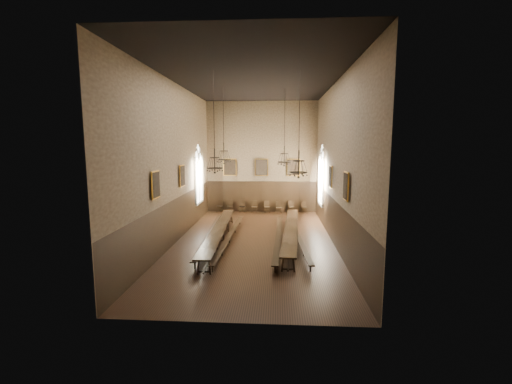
# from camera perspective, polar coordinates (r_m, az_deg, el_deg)

# --- Properties ---
(floor) EXTENTS (9.00, 18.00, 0.02)m
(floor) POSITION_cam_1_polar(r_m,az_deg,el_deg) (19.85, -0.28, -8.36)
(floor) COLOR black
(floor) RESTS_ON ground
(ceiling) EXTENTS (9.00, 18.00, 0.02)m
(ceiling) POSITION_cam_1_polar(r_m,az_deg,el_deg) (19.35, -0.30, 18.20)
(ceiling) COLOR black
(ceiling) RESTS_ON ground
(wall_back) EXTENTS (9.00, 0.02, 9.00)m
(wall_back) POSITION_cam_1_polar(r_m,az_deg,el_deg) (28.06, 0.94, 5.78)
(wall_back) COLOR #8B7556
(wall_back) RESTS_ON ground
(wall_front) EXTENTS (9.00, 0.02, 9.00)m
(wall_front) POSITION_cam_1_polar(r_m,az_deg,el_deg) (10.13, -3.68, 1.88)
(wall_front) COLOR #8B7556
(wall_front) RESTS_ON ground
(wall_left) EXTENTS (0.02, 18.00, 9.00)m
(wall_left) POSITION_cam_1_polar(r_m,az_deg,el_deg) (19.89, -13.41, 4.67)
(wall_left) COLOR #8B7556
(wall_left) RESTS_ON ground
(wall_right) EXTENTS (0.02, 18.00, 9.00)m
(wall_right) POSITION_cam_1_polar(r_m,az_deg,el_deg) (19.31, 13.23, 4.58)
(wall_right) COLOR #8B7556
(wall_right) RESTS_ON ground
(wainscot_panelling) EXTENTS (9.00, 18.00, 2.50)m
(wainscot_panelling) POSITION_cam_1_polar(r_m,az_deg,el_deg) (19.53, -0.28, -4.81)
(wainscot_panelling) COLOR black
(wainscot_panelling) RESTS_ON floor
(table_left) EXTENTS (1.12, 10.82, 0.84)m
(table_left) POSITION_cam_1_polar(r_m,az_deg,el_deg) (19.76, -6.17, -7.18)
(table_left) COLOR black
(table_left) RESTS_ON floor
(table_right) EXTENTS (1.42, 10.63, 0.83)m
(table_right) POSITION_cam_1_polar(r_m,az_deg,el_deg) (19.93, 5.83, -7.07)
(table_right) COLOR black
(table_right) RESTS_ON floor
(bench_left_outer) EXTENTS (0.82, 10.13, 0.46)m
(bench_left_outer) POSITION_cam_1_polar(r_m,az_deg,el_deg) (20.33, -7.71, -7.16)
(bench_left_outer) COLOR black
(bench_left_outer) RESTS_ON floor
(bench_left_inner) EXTENTS (0.53, 9.86, 0.44)m
(bench_left_inner) POSITION_cam_1_polar(r_m,az_deg,el_deg) (19.67, -4.46, -7.65)
(bench_left_inner) COLOR black
(bench_left_inner) RESTS_ON floor
(bench_right_inner) EXTENTS (0.67, 10.35, 0.47)m
(bench_right_inner) POSITION_cam_1_polar(r_m,az_deg,el_deg) (19.81, 3.77, -7.49)
(bench_right_inner) COLOR black
(bench_right_inner) RESTS_ON floor
(bench_right_outer) EXTENTS (0.86, 9.17, 0.41)m
(bench_right_outer) POSITION_cam_1_polar(r_m,az_deg,el_deg) (19.54, 7.07, -7.86)
(bench_right_outer) COLOR black
(bench_right_outer) RESTS_ON floor
(chair_0) EXTENTS (0.54, 0.54, 1.03)m
(chair_0) POSITION_cam_1_polar(r_m,az_deg,el_deg) (28.46, -6.06, -2.72)
(chair_0) COLOR black
(chair_0) RESTS_ON floor
(chair_1) EXTENTS (0.49, 0.49, 1.04)m
(chair_1) POSITION_cam_1_polar(r_m,az_deg,el_deg) (28.28, -4.38, -2.77)
(chair_1) COLOR black
(chair_1) RESTS_ON floor
(chair_2) EXTENTS (0.50, 0.50, 1.02)m
(chair_2) POSITION_cam_1_polar(r_m,az_deg,el_deg) (28.18, -2.31, -2.80)
(chair_2) COLOR black
(chair_2) RESTS_ON floor
(chair_3) EXTENTS (0.45, 0.45, 0.97)m
(chair_3) POSITION_cam_1_polar(r_m,az_deg,el_deg) (28.15, -0.29, -2.84)
(chair_3) COLOR black
(chair_3) RESTS_ON floor
(chair_4) EXTENTS (0.51, 0.51, 0.95)m
(chair_4) POSITION_cam_1_polar(r_m,az_deg,el_deg) (28.05, 1.85, -2.89)
(chair_4) COLOR black
(chair_4) RESTS_ON floor
(chair_5) EXTENTS (0.48, 0.48, 0.94)m
(chair_5) POSITION_cam_1_polar(r_m,az_deg,el_deg) (28.00, 3.85, -2.93)
(chair_5) COLOR black
(chair_5) RESTS_ON floor
(chair_6) EXTENTS (0.55, 0.55, 1.02)m
(chair_6) POSITION_cam_1_polar(r_m,az_deg,el_deg) (28.13, 5.88, -2.86)
(chair_6) COLOR black
(chair_6) RESTS_ON floor
(chair_7) EXTENTS (0.54, 0.54, 0.96)m
(chair_7) POSITION_cam_1_polar(r_m,az_deg,el_deg) (28.10, 8.03, -2.94)
(chair_7) COLOR black
(chair_7) RESTS_ON floor
(chandelier_back_left) EXTENTS (0.84, 0.84, 4.53)m
(chandelier_back_left) POSITION_cam_1_polar(r_m,az_deg,el_deg) (21.30, -5.38, 6.19)
(chandelier_back_left) COLOR black
(chandelier_back_left) RESTS_ON ceiling
(chandelier_back_right) EXTENTS (0.82, 0.82, 4.70)m
(chandelier_back_right) POSITION_cam_1_polar(r_m,az_deg,el_deg) (21.80, 4.74, 5.83)
(chandelier_back_right) COLOR black
(chandelier_back_right) RESTS_ON ceiling
(chandelier_front_left) EXTENTS (0.78, 0.78, 4.70)m
(chandelier_front_left) POSITION_cam_1_polar(r_m,az_deg,el_deg) (16.53, -6.90, 5.16)
(chandelier_front_left) COLOR black
(chandelier_front_left) RESTS_ON ceiling
(chandelier_front_right) EXTENTS (0.86, 0.86, 4.94)m
(chandelier_front_right) POSITION_cam_1_polar(r_m,az_deg,el_deg) (16.68, 7.12, 4.35)
(chandelier_front_right) COLOR black
(chandelier_front_right) RESTS_ON ceiling
(portrait_back_0) EXTENTS (1.10, 0.12, 1.40)m
(portrait_back_0) POSITION_cam_1_polar(r_m,az_deg,el_deg) (28.21, -4.38, 4.14)
(portrait_back_0) COLOR gold
(portrait_back_0) RESTS_ON wall_back
(portrait_back_1) EXTENTS (1.10, 0.12, 1.40)m
(portrait_back_1) POSITION_cam_1_polar(r_m,az_deg,el_deg) (27.97, 0.92, 4.13)
(portrait_back_1) COLOR gold
(portrait_back_1) RESTS_ON wall_back
(portrait_back_2) EXTENTS (1.10, 0.12, 1.40)m
(portrait_back_2) POSITION_cam_1_polar(r_m,az_deg,el_deg) (27.98, 6.26, 4.09)
(portrait_back_2) COLOR gold
(portrait_back_2) RESTS_ON wall_back
(portrait_left_0) EXTENTS (0.12, 1.00, 1.30)m
(portrait_left_0) POSITION_cam_1_polar(r_m,az_deg,el_deg) (20.87, -12.20, 2.64)
(portrait_left_0) COLOR gold
(portrait_left_0) RESTS_ON wall_left
(portrait_left_1) EXTENTS (0.12, 1.00, 1.30)m
(portrait_left_1) POSITION_cam_1_polar(r_m,az_deg,el_deg) (16.60, -16.39, 1.17)
(portrait_left_1) COLOR gold
(portrait_left_1) RESTS_ON wall_left
(portrait_right_0) EXTENTS (0.12, 1.00, 1.30)m
(portrait_right_0) POSITION_cam_1_polar(r_m,az_deg,el_deg) (20.33, 12.33, 2.50)
(portrait_right_0) COLOR gold
(portrait_right_0) RESTS_ON wall_right
(portrait_right_1) EXTENTS (0.12, 1.00, 1.30)m
(portrait_right_1) POSITION_cam_1_polar(r_m,az_deg,el_deg) (15.92, 14.78, 0.96)
(portrait_right_1) COLOR gold
(portrait_right_1) RESTS_ON wall_right
(window_right) EXTENTS (0.20, 2.20, 4.60)m
(window_right) POSITION_cam_1_polar(r_m,az_deg,el_deg) (24.80, 10.85, 2.81)
(window_right) COLOR white
(window_right) RESTS_ON wall_right
(window_left) EXTENTS (0.20, 2.20, 4.60)m
(window_left) POSITION_cam_1_polar(r_m,az_deg,el_deg) (25.25, -9.54, 2.93)
(window_left) COLOR white
(window_left) RESTS_ON wall_left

